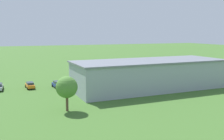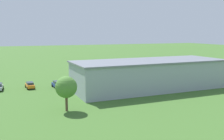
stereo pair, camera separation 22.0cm
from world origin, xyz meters
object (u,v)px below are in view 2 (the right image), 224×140
car_orange (30,85)px  person_walking_on_apron (61,81)px  tree_behind_hangar_left (66,87)px  biplane (99,66)px  person_near_hangar_door (187,75)px  person_by_parked_cars (184,74)px  car_blue (57,84)px  person_beside_truck (173,73)px  hangar (149,74)px

car_orange → person_walking_on_apron: (-8.34, -2.53, 0.03)m
tree_behind_hangar_left → biplane: bearing=-117.3°
car_orange → person_walking_on_apron: size_ratio=2.60×
car_orange → person_near_hangar_door: 46.01m
person_walking_on_apron → biplane: bearing=-141.5°
person_by_parked_cars → biplane: bearing=-32.6°
car_blue → person_walking_on_apron: size_ratio=2.60×
person_by_parked_cars → person_beside_truck: (1.40, -3.90, 0.00)m
car_blue → tree_behind_hangar_left: 20.85m
hangar → person_by_parked_cars: 22.05m
car_blue → person_beside_truck: (-38.18, -5.10, -0.09)m
person_by_parked_cars → person_walking_on_apron: 37.73m
hangar → person_by_parked_cars: hangar is taller
person_near_hangar_door → person_beside_truck: (1.42, -5.35, -0.04)m
hangar → car_orange: bearing=-23.0°
car_orange → person_by_parked_cars: size_ratio=2.85×
hangar → biplane: hangar is taller
biplane → tree_behind_hangar_left: 40.90m
car_blue → person_near_hangar_door: bearing=179.6°
car_blue → tree_behind_hangar_left: bearing=84.1°
car_blue → person_near_hangar_door: (-39.60, 0.25, -0.05)m
person_by_parked_cars → person_walking_on_apron: (37.61, -3.00, 0.08)m
car_blue → person_walking_on_apron: person_walking_on_apron is taller
hangar → person_walking_on_apron: hangar is taller
person_walking_on_apron → tree_behind_hangar_left: (4.09, 24.66, 3.39)m
car_blue → car_orange: 6.59m
car_orange → tree_behind_hangar_left: size_ratio=0.71×
car_blue → person_by_parked_cars: bearing=-178.3°
hangar → person_walking_on_apron: (18.72, -14.05, -2.68)m
tree_behind_hangar_left → person_walking_on_apron: bearing=-99.4°
car_blue → person_beside_truck: car_blue is taller
person_near_hangar_door → tree_behind_hangar_left: 46.48m
car_blue → person_beside_truck: size_ratio=2.84×
biplane → car_blue: 23.06m
hangar → car_blue: (20.69, -9.85, -2.67)m
person_by_parked_cars → person_beside_truck: size_ratio=0.99×
person_walking_on_apron → hangar: bearing=143.1°
hangar → biplane: (4.06, -25.70, -0.76)m
person_walking_on_apron → person_near_hangar_door: person_walking_on_apron is taller
biplane → person_walking_on_apron: biplane is taller
person_by_parked_cars → person_near_hangar_door: size_ratio=0.95×
tree_behind_hangar_left → car_blue: bearing=-95.9°
biplane → person_beside_truck: 24.17m
car_orange → tree_behind_hangar_left: tree_behind_hangar_left is taller
biplane → tree_behind_hangar_left: bearing=62.7°
person_near_hangar_door → person_beside_truck: size_ratio=1.05×
car_blue → hangar: bearing=154.5°
car_orange → person_near_hangar_door: person_near_hangar_door is taller
biplane → tree_behind_hangar_left: tree_behind_hangar_left is taller
person_beside_truck → person_by_parked_cars: bearing=109.7°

